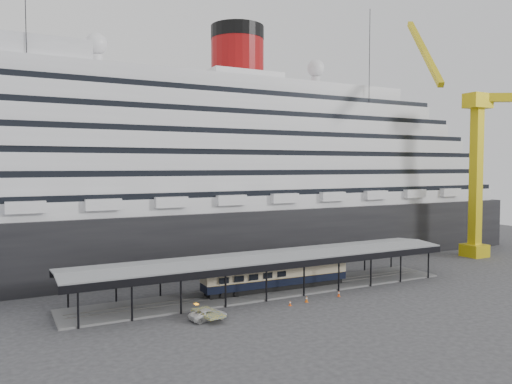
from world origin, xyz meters
The scene contains 9 objects.
ground centered at (0.00, 0.00, 0.00)m, with size 200.00×200.00×0.00m, color #323235.
cruise_ship centered at (0.05, 32.00, 18.35)m, with size 130.00×30.00×43.90m.
platform_canopy centered at (0.00, 5.00, 2.36)m, with size 56.00×9.18×5.30m.
crane_yellow centered at (47.06, 10.54, 19.96)m, with size 23.83×18.78×47.60m.
port_truck centered at (-12.48, -2.75, 0.62)m, with size 2.04×4.43×1.23m, color silver.
pullman_carriage centered at (1.00, 5.00, 2.59)m, with size 21.72×3.46×21.25m.
traffic_cone_left centered at (-1.25, -2.23, 0.34)m, with size 0.46×0.46×0.69m.
traffic_cone_mid centered at (1.49, -1.82, 0.41)m, with size 0.49×0.49×0.83m.
traffic_cone_right centered at (6.89, -1.47, 0.38)m, with size 0.44×0.44×0.76m.
Camera 1 is at (-33.73, -54.59, 17.48)m, focal length 35.00 mm.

